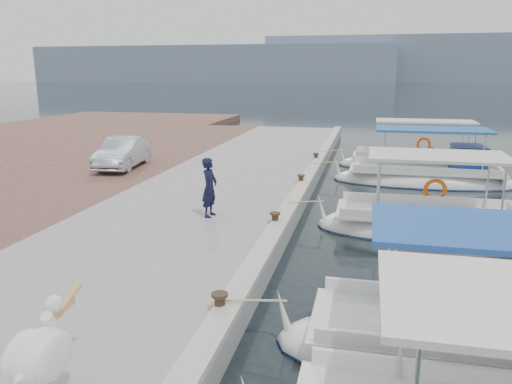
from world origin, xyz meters
TOP-DOWN VIEW (x-y plane):
  - ground at (0.00, 0.00)m, footprint 400.00×400.00m
  - concrete_quay at (-3.00, 5.00)m, footprint 6.00×40.00m
  - quay_curb at (-0.22, 5.00)m, footprint 0.44×40.00m
  - cobblestone_strip at (-8.00, 5.00)m, footprint 4.00×40.00m
  - distant_hills at (29.61, 201.49)m, footprint 330.00×60.00m
  - fishing_caique_b at (3.83, -3.37)m, footprint 6.48×2.30m
  - fishing_caique_c at (3.64, 3.26)m, footprint 6.10×2.39m
  - fishing_caique_d at (4.30, 9.88)m, footprint 7.21×2.41m
  - fishing_caique_e at (4.24, 13.25)m, footprint 7.30×2.01m
  - mooring_bollards at (-0.35, 1.50)m, footprint 0.28×20.28m
  - pelican at (-1.79, -6.13)m, footprint 0.58×1.51m
  - fisherman at (-2.25, 1.87)m, footprint 0.45×0.63m
  - parked_car at (-8.01, 7.98)m, footprint 1.78×3.93m

SIDE VIEW (x-z plane):
  - ground at x=0.00m, z-range 0.00..0.00m
  - fishing_caique_b at x=3.83m, z-range -1.29..1.54m
  - fishing_caique_e at x=4.24m, z-range -1.29..1.54m
  - fishing_caique_c at x=3.64m, z-range -1.29..1.54m
  - fishing_caique_d at x=4.30m, z-range -1.22..1.61m
  - concrete_quay at x=-3.00m, z-range 0.00..0.50m
  - cobblestone_strip at x=-8.00m, z-range 0.00..0.50m
  - quay_curb at x=-0.22m, z-range 0.50..0.62m
  - mooring_bollards at x=-0.35m, z-range 0.53..0.86m
  - pelican at x=-1.79m, z-range 0.52..1.69m
  - parked_car at x=-8.01m, z-range 0.50..1.75m
  - fisherman at x=-2.25m, z-range 0.50..2.14m
  - distant_hills at x=29.61m, z-range -1.39..16.61m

